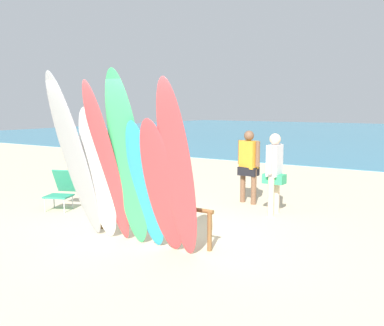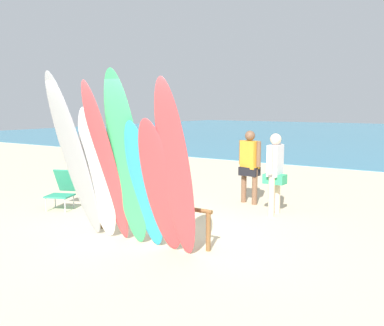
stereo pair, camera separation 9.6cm
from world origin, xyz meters
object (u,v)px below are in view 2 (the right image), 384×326
(surfboard_red_2, at_px, (106,164))
(beachgoer_photographing, at_px, (275,168))
(surfboard_teal_4, at_px, (144,186))
(beach_chair_red, at_px, (124,180))
(beachgoer_near_rack, at_px, (250,162))
(beach_chair_blue, at_px, (64,188))
(surfboard_rack, at_px, (151,210))
(surfboard_grey_0, at_px, (74,157))
(surfboard_green_3, at_px, (126,161))
(surfboard_red_6, at_px, (175,171))
(surfboard_white_1, at_px, (97,175))
(surfboard_red_5, at_px, (160,187))

(surfboard_red_2, xyz_separation_m, beachgoer_photographing, (1.37, 3.19, -0.33))
(surfboard_teal_4, height_order, beach_chair_red, surfboard_teal_4)
(beachgoer_near_rack, bearing_deg, surfboard_red_2, -81.49)
(beach_chair_blue, bearing_deg, surfboard_teal_4, -42.71)
(surfboard_teal_4, distance_m, beach_chair_red, 3.85)
(surfboard_red_2, bearing_deg, beach_chair_blue, 158.93)
(surfboard_rack, bearing_deg, surfboard_grey_0, -144.73)
(surfboard_green_3, height_order, surfboard_red_6, surfboard_green_3)
(surfboard_red_2, relative_size, beachgoer_photographing, 1.63)
(beachgoer_photographing, bearing_deg, surfboard_red_6, 176.03)
(beachgoer_photographing, height_order, beachgoer_near_rack, beachgoer_photographing)
(surfboard_rack, relative_size, surfboard_teal_4, 1.15)
(surfboard_grey_0, height_order, surfboard_teal_4, surfboard_grey_0)
(surfboard_red_2, bearing_deg, surfboard_teal_4, 13.35)
(surfboard_rack, xyz_separation_m, surfboard_grey_0, (-0.97, -0.69, 0.85))
(surfboard_green_3, bearing_deg, surfboard_red_6, -7.57)
(surfboard_white_1, bearing_deg, surfboard_grey_0, -162.56)
(surfboard_red_5, bearing_deg, beach_chair_blue, 161.82)
(surfboard_red_5, distance_m, beachgoer_photographing, 3.16)
(surfboard_rack, xyz_separation_m, beach_chair_red, (-2.51, 2.08, -0.05))
(surfboard_rack, height_order, beach_chair_red, beach_chair_red)
(surfboard_white_1, bearing_deg, surfboard_red_5, -5.15)
(surfboard_grey_0, distance_m, beachgoer_photographing, 3.85)
(surfboard_white_1, bearing_deg, beachgoer_photographing, 57.70)
(surfboard_grey_0, bearing_deg, surfboard_red_2, 13.58)
(surfboard_grey_0, xyz_separation_m, beach_chair_blue, (-1.91, 1.36, -0.90))
(beachgoer_near_rack, bearing_deg, surfboard_red_6, -61.94)
(surfboard_rack, height_order, surfboard_red_2, surfboard_red_2)
(surfboard_white_1, distance_m, surfboard_red_5, 1.25)
(surfboard_rack, xyz_separation_m, beachgoer_photographing, (0.99, 2.59, 0.44))
(surfboard_grey_0, distance_m, surfboard_green_3, 1.00)
(surfboard_red_6, height_order, beach_chair_red, surfboard_red_6)
(surfboard_grey_0, xyz_separation_m, surfboard_green_3, (0.99, 0.11, 0.00))
(surfboard_red_2, xyz_separation_m, surfboard_red_5, (1.01, 0.05, -0.26))
(surfboard_rack, height_order, surfboard_red_5, surfboard_red_5)
(surfboard_red_2, bearing_deg, beachgoer_near_rack, 88.19)
(surfboard_grey_0, relative_size, beachgoer_photographing, 1.73)
(beachgoer_photographing, bearing_deg, beachgoer_near_rack, 50.41)
(surfboard_red_5, bearing_deg, surfboard_rack, 139.92)
(beachgoer_photographing, height_order, beach_chair_red, beachgoer_photographing)
(surfboard_green_3, bearing_deg, surfboard_rack, 86.78)
(surfboard_red_5, xyz_separation_m, beachgoer_near_rack, (-0.51, 3.78, -0.07))
(beachgoer_photographing, xyz_separation_m, beachgoer_near_rack, (-0.87, 0.65, -0.00))
(surfboard_red_5, bearing_deg, surfboard_red_6, -12.15)
(surfboard_white_1, xyz_separation_m, surfboard_red_6, (1.57, -0.08, 0.19))
(surfboard_grey_0, height_order, surfboard_green_3, surfboard_green_3)
(surfboard_white_1, bearing_deg, surfboard_red_2, -16.66)
(surfboard_red_2, xyz_separation_m, beach_chair_red, (-2.13, 2.67, -0.83))
(surfboard_grey_0, bearing_deg, beach_chair_blue, 148.90)
(surfboard_white_1, distance_m, beach_chair_blue, 2.65)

